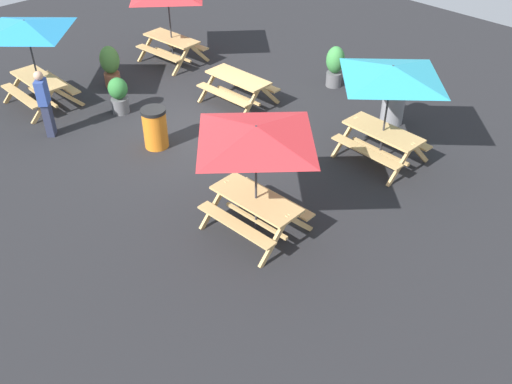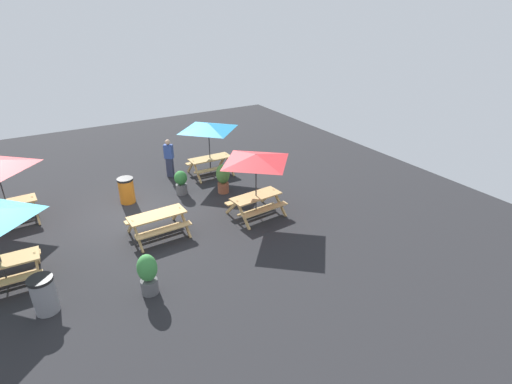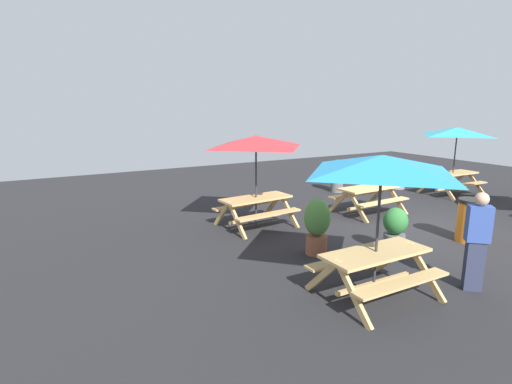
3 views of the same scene
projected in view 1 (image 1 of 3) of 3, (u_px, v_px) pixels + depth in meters
The scene contains 11 objects.
ground_plane at pixel (197, 128), 14.25m from camera, with size 24.77×24.77×0.00m, color #232326.
picnic_table_0 at pixel (256, 142), 9.90m from camera, with size 2.09×2.09×2.34m.
picnic_table_1 at pixel (238, 84), 15.00m from camera, with size 1.86×1.60×0.81m.
picnic_table_3 at pixel (391, 79), 11.91m from camera, with size 2.05×2.05×2.34m.
picnic_table_4 at pixel (27, 32), 14.09m from camera, with size 2.01×2.01×2.34m.
trash_bin_gray at pixel (393, 105), 14.19m from camera, with size 0.59×0.59×0.98m.
trash_bin_orange at pixel (155, 128), 13.27m from camera, with size 0.59×0.59×0.98m.
potted_plant_0 at pixel (335, 65), 15.83m from camera, with size 0.51×0.51×1.16m.
potted_plant_1 at pixel (119, 94), 14.61m from camera, with size 0.50×0.50×0.96m.
potted_plant_2 at pixel (110, 65), 15.79m from camera, with size 0.54×0.54×1.18m.
person_standing at pixel (45, 102), 13.46m from camera, with size 0.42×0.40×1.67m.
Camera 1 is at (-9.93, 7.63, 7.14)m, focal length 40.00 mm.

